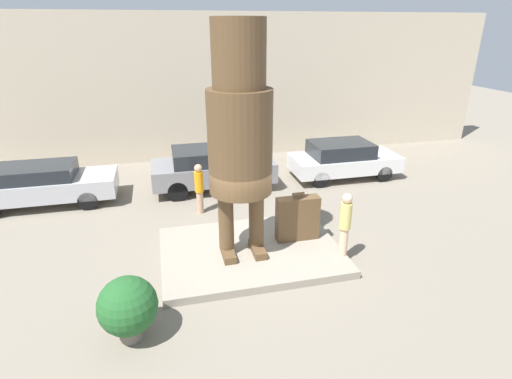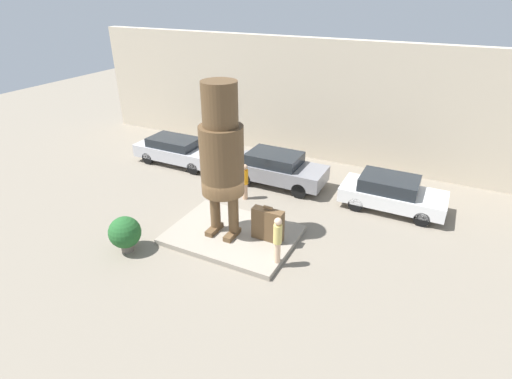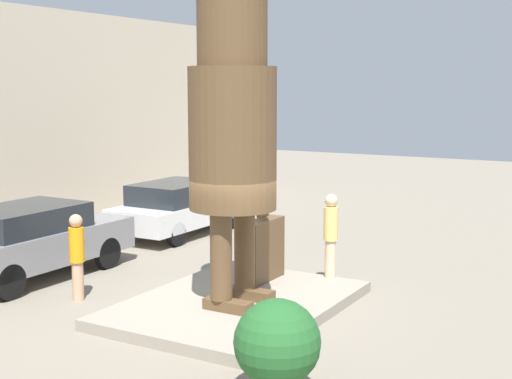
# 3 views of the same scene
# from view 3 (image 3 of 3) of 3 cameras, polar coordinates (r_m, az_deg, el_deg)

# --- Properties ---
(ground_plane) EXTENTS (60.00, 60.00, 0.00)m
(ground_plane) POSITION_cam_3_polar(r_m,az_deg,el_deg) (13.50, -1.60, -9.59)
(ground_plane) COLOR gray
(pedestal) EXTENTS (4.78, 3.48, 0.21)m
(pedestal) POSITION_cam_3_polar(r_m,az_deg,el_deg) (13.47, -1.60, -9.17)
(pedestal) COLOR gray
(pedestal) RESTS_ON ground_plane
(statue_figure) EXTENTS (1.56, 1.56, 5.78)m
(statue_figure) POSITION_cam_3_polar(r_m,az_deg,el_deg) (12.58, -1.88, 5.75)
(statue_figure) COLOR brown
(statue_figure) RESTS_ON pedestal
(giant_suitcase) EXTENTS (1.20, 0.37, 1.41)m
(giant_suitcase) POSITION_cam_3_polar(r_m,az_deg,el_deg) (14.55, 0.54, -4.84)
(giant_suitcase) COLOR brown
(giant_suitcase) RESTS_ON pedestal
(tourist) EXTENTS (0.30, 0.30, 1.75)m
(tourist) POSITION_cam_3_polar(r_m,az_deg,el_deg) (14.76, 6.00, -3.41)
(tourist) COLOR beige
(tourist) RESTS_ON pedestal
(parked_car_grey) EXTENTS (4.55, 1.89, 1.61)m
(parked_car_grey) POSITION_cam_3_polar(r_m,az_deg,el_deg) (16.18, -17.60, -3.81)
(parked_car_grey) COLOR gray
(parked_car_grey) RESTS_ON ground_plane
(parked_car_white) EXTENTS (4.34, 1.88, 1.49)m
(parked_car_white) POSITION_cam_3_polar(r_m,az_deg,el_deg) (20.10, -6.21, -1.38)
(parked_car_white) COLOR silver
(parked_car_white) RESTS_ON ground_plane
(planter_pot) EXTENTS (1.16, 1.16, 1.38)m
(planter_pot) POSITION_cam_3_polar(r_m,az_deg,el_deg) (9.60, 1.71, -12.27)
(planter_pot) COLOR #70665B
(planter_pot) RESTS_ON ground_plane
(worker_hivis) EXTENTS (0.29, 0.29, 1.70)m
(worker_hivis) POSITION_cam_3_polar(r_m,az_deg,el_deg) (14.26, -14.14, -4.98)
(worker_hivis) COLOR tan
(worker_hivis) RESTS_ON ground_plane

